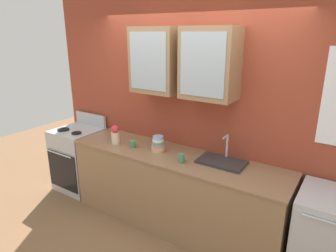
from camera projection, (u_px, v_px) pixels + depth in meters
ground_plane at (173, 223)px, 3.69m from camera, size 10.00×10.00×0.00m
back_wall_unit at (190, 102)px, 3.50m from camera, size 4.26×0.46×2.74m
counter at (173, 190)px, 3.55m from camera, size 2.68×0.67×0.93m
stove_range at (79, 158)px, 4.44m from camera, size 0.64×0.66×1.11m
sink_faucet at (222, 161)px, 3.20m from camera, size 0.51×0.32×0.29m
bowl_stack at (158, 144)px, 3.51m from camera, size 0.17×0.17×0.19m
vase at (115, 135)px, 3.73m from camera, size 0.10×0.10×0.24m
cup_near_sink at (182, 158)px, 3.20m from camera, size 0.11×0.07×0.10m
cup_near_bowls at (133, 144)px, 3.64m from camera, size 0.11×0.08×0.08m
dishwasher at (329, 243)px, 2.67m from camera, size 0.61×0.65×0.93m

